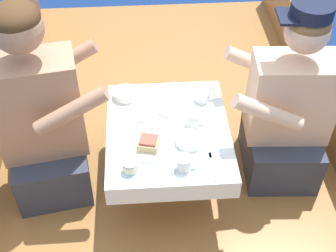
{
  "coord_description": "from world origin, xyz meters",
  "views": [
    {
      "loc": [
        -0.11,
        -1.58,
        2.23
      ],
      "look_at": [
        0.0,
        0.02,
        0.68
      ],
      "focal_mm": 50.0,
      "sensor_mm": 36.0,
      "label": 1
    }
  ],
  "objects_px": {
    "coffee_cup_port": "(184,163)",
    "coffee_cup_starboard": "(203,96)",
    "person_starboard": "(287,112)",
    "coffee_cup_center": "(194,119)",
    "person_port": "(42,120)",
    "tin_can": "(130,166)",
    "sandwich": "(149,143)"
  },
  "relations": [
    {
      "from": "coffee_cup_starboard",
      "to": "coffee_cup_center",
      "type": "height_order",
      "value": "coffee_cup_center"
    },
    {
      "from": "person_starboard",
      "to": "coffee_cup_starboard",
      "type": "bearing_deg",
      "value": -15.5
    },
    {
      "from": "tin_can",
      "to": "coffee_cup_center",
      "type": "bearing_deg",
      "value": 41.69
    },
    {
      "from": "person_port",
      "to": "tin_can",
      "type": "bearing_deg",
      "value": -45.25
    },
    {
      "from": "coffee_cup_center",
      "to": "tin_can",
      "type": "xyz_separation_m",
      "value": [
        -0.31,
        -0.27,
        -0.01
      ]
    },
    {
      "from": "person_port",
      "to": "coffee_cup_port",
      "type": "bearing_deg",
      "value": -34.16
    },
    {
      "from": "coffee_cup_port",
      "to": "coffee_cup_center",
      "type": "bearing_deg",
      "value": 75.47
    },
    {
      "from": "tin_can",
      "to": "sandwich",
      "type": "bearing_deg",
      "value": 57.14
    },
    {
      "from": "tin_can",
      "to": "person_starboard",
      "type": "bearing_deg",
      "value": 22.08
    },
    {
      "from": "person_starboard",
      "to": "coffee_cup_center",
      "type": "bearing_deg",
      "value": 8.34
    },
    {
      "from": "person_starboard",
      "to": "coffee_cup_starboard",
      "type": "height_order",
      "value": "person_starboard"
    },
    {
      "from": "sandwich",
      "to": "tin_can",
      "type": "distance_m",
      "value": 0.16
    },
    {
      "from": "coffee_cup_port",
      "to": "coffee_cup_starboard",
      "type": "bearing_deg",
      "value": 73.07
    },
    {
      "from": "coffee_cup_center",
      "to": "coffee_cup_port",
      "type": "bearing_deg",
      "value": -104.53
    },
    {
      "from": "person_starboard",
      "to": "tin_can",
      "type": "bearing_deg",
      "value": 25.41
    },
    {
      "from": "sandwich",
      "to": "person_starboard",
      "type": "bearing_deg",
      "value": 14.71
    },
    {
      "from": "sandwich",
      "to": "person_port",
      "type": "bearing_deg",
      "value": 162.18
    },
    {
      "from": "coffee_cup_port",
      "to": "coffee_cup_starboard",
      "type": "relative_size",
      "value": 0.93
    },
    {
      "from": "coffee_cup_port",
      "to": "person_starboard",
      "type": "bearing_deg",
      "value": 30.29
    },
    {
      "from": "person_starboard",
      "to": "coffee_cup_port",
      "type": "distance_m",
      "value": 0.63
    },
    {
      "from": "person_port",
      "to": "coffee_cup_port",
      "type": "relative_size",
      "value": 10.77
    },
    {
      "from": "person_port",
      "to": "coffee_cup_port",
      "type": "height_order",
      "value": "person_port"
    },
    {
      "from": "person_port",
      "to": "coffee_cup_starboard",
      "type": "xyz_separation_m",
      "value": [
        0.79,
        0.16,
        -0.03
      ]
    },
    {
      "from": "person_starboard",
      "to": "coffee_cup_starboard",
      "type": "xyz_separation_m",
      "value": [
        -0.4,
        0.14,
        0.01
      ]
    },
    {
      "from": "person_port",
      "to": "coffee_cup_center",
      "type": "relative_size",
      "value": 10.85
    },
    {
      "from": "coffee_cup_port",
      "to": "coffee_cup_starboard",
      "type": "height_order",
      "value": "coffee_cup_port"
    },
    {
      "from": "coffee_cup_port",
      "to": "coffee_cup_center",
      "type": "distance_m",
      "value": 0.28
    },
    {
      "from": "tin_can",
      "to": "coffee_cup_port",
      "type": "bearing_deg",
      "value": -0.17
    },
    {
      "from": "coffee_cup_center",
      "to": "tin_can",
      "type": "distance_m",
      "value": 0.41
    },
    {
      "from": "person_starboard",
      "to": "sandwich",
      "type": "height_order",
      "value": "person_starboard"
    },
    {
      "from": "person_starboard",
      "to": "sandwich",
      "type": "bearing_deg",
      "value": 18.04
    },
    {
      "from": "coffee_cup_starboard",
      "to": "coffee_cup_center",
      "type": "distance_m",
      "value": 0.19
    }
  ]
}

